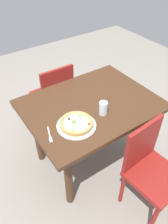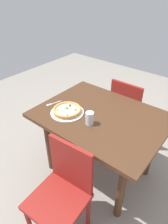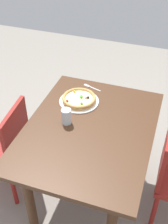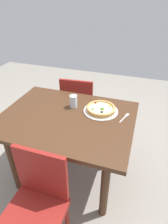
{
  "view_description": "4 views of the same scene",
  "coord_description": "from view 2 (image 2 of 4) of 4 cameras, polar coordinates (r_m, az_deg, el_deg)",
  "views": [
    {
      "loc": [
        0.93,
        1.25,
        1.99
      ],
      "look_at": [
        0.13,
        0.09,
        0.79
      ],
      "focal_mm": 35.74,
      "sensor_mm": 36.0,
      "label": 1
    },
    {
      "loc": [
        -0.81,
        1.25,
        1.81
      ],
      "look_at": [
        0.13,
        0.09,
        0.79
      ],
      "focal_mm": 31.48,
      "sensor_mm": 36.0,
      "label": 2
    },
    {
      "loc": [
        -1.45,
        -0.45,
        2.14
      ],
      "look_at": [
        0.13,
        0.09,
        0.79
      ],
      "focal_mm": 46.51,
      "sensor_mm": 36.0,
      "label": 3
    },
    {
      "loc": [
        0.58,
        -1.26,
        1.71
      ],
      "look_at": [
        0.13,
        0.09,
        0.79
      ],
      "focal_mm": 30.61,
      "sensor_mm": 36.0,
      "label": 4
    }
  ],
  "objects": [
    {
      "name": "plate",
      "position": [
        1.84,
        -4.89,
        -0.1
      ],
      "size": [
        0.31,
        0.31,
        0.01
      ],
      "primitive_type": "cylinder",
      "color": "white",
      "rests_on": "dining_table"
    },
    {
      "name": "dining_table",
      "position": [
        1.89,
        4.77,
        -3.88
      ],
      "size": [
        1.17,
        0.89,
        0.77
      ],
      "color": "#472B19",
      "rests_on": "ground"
    },
    {
      "name": "chair_near",
      "position": [
        2.48,
        12.68,
        0.79
      ],
      "size": [
        0.4,
        0.4,
        0.87
      ],
      "rotation": [
        0.0,
        0.0,
        3.14
      ],
      "color": "maroon",
      "rests_on": "ground"
    },
    {
      "name": "pizza",
      "position": [
        1.83,
        -4.92,
        0.56
      ],
      "size": [
        0.26,
        0.26,
        0.04
      ],
      "color": "tan",
      "rests_on": "plate"
    },
    {
      "name": "ground_plane",
      "position": [
        2.34,
        4.0,
        -16.32
      ],
      "size": [
        6.0,
        6.0,
        0.0
      ],
      "primitive_type": "plane",
      "color": "gray"
    },
    {
      "name": "fork",
      "position": [
        1.99,
        -9.07,
        2.43
      ],
      "size": [
        0.07,
        0.16,
        0.0
      ],
      "rotation": [
        0.0,
        0.0,
        1.25
      ],
      "color": "silver",
      "rests_on": "dining_table"
    },
    {
      "name": "chair_far",
      "position": [
        1.62,
        -6.27,
        -21.85
      ],
      "size": [
        0.43,
        0.43,
        0.87
      ],
      "rotation": [
        0.0,
        0.0,
        0.08
      ],
      "color": "maroon",
      "rests_on": "ground"
    },
    {
      "name": "drinking_glass",
      "position": [
        1.67,
        1.63,
        -1.83
      ],
      "size": [
        0.07,
        0.07,
        0.12
      ],
      "primitive_type": "cylinder",
      "color": "silver",
      "rests_on": "dining_table"
    }
  ]
}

